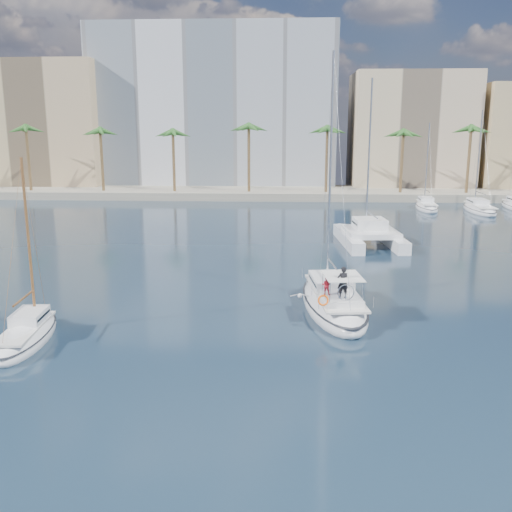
{
  "coord_description": "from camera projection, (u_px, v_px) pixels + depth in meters",
  "views": [
    {
      "loc": [
        0.5,
        -31.91,
        11.15
      ],
      "look_at": [
        -1.19,
        1.5,
        3.52
      ],
      "focal_mm": 40.0,
      "sensor_mm": 36.0,
      "label": 1
    }
  ],
  "objects": [
    {
      "name": "moored_yacht_b",
      "position": [
        479.0,
        212.0,
        76.09
      ],
      "size": [
        3.32,
        10.83,
        13.72
      ],
      "primitive_type": null,
      "rotation": [
        0.0,
        0.0,
        -0.02
      ],
      "color": "white",
      "rests_on": "ground"
    },
    {
      "name": "palm_centre",
      "position": [
        282.0,
        132.0,
        86.79
      ],
      "size": [
        3.6,
        3.6,
        12.3
      ],
      "color": "brown",
      "rests_on": "ground"
    },
    {
      "name": "moored_yacht_a",
      "position": [
        426.0,
        209.0,
        78.36
      ],
      "size": [
        3.37,
        9.52,
        11.9
      ],
      "primitive_type": null,
      "rotation": [
        0.0,
        0.0,
        -0.07
      ],
      "color": "white",
      "rests_on": "ground"
    },
    {
      "name": "catamaran",
      "position": [
        369.0,
        233.0,
        54.92
      ],
      "size": [
        6.05,
        10.92,
        15.59
      ],
      "rotation": [
        0.0,
        0.0,
        0.07
      ],
      "color": "white",
      "rests_on": "ground"
    },
    {
      "name": "building_tan_left",
      "position": [
        44.0,
        127.0,
        100.39
      ],
      "size": [
        22.0,
        14.0,
        22.0
      ],
      "primitive_type": "cube",
      "color": "tan",
      "rests_on": "ground"
    },
    {
      "name": "small_sloop",
      "position": [
        27.0,
        335.0,
        30.08
      ],
      "size": [
        2.8,
        7.24,
        10.17
      ],
      "rotation": [
        0.0,
        0.0,
        0.08
      ],
      "color": "white",
      "rests_on": "ground"
    },
    {
      "name": "palm_left",
      "position": [
        63.0,
        132.0,
        88.47
      ],
      "size": [
        3.6,
        3.6,
        12.3
      ],
      "color": "brown",
      "rests_on": "ground"
    },
    {
      "name": "building_modern",
      "position": [
        216.0,
        110.0,
        102.14
      ],
      "size": [
        42.0,
        16.0,
        28.0
      ],
      "primitive_type": "cube",
      "color": "silver",
      "rests_on": "ground"
    },
    {
      "name": "palm_right",
      "position": [
        510.0,
        132.0,
        85.12
      ],
      "size": [
        3.6,
        3.6,
        12.3
      ],
      "color": "brown",
      "rests_on": "ground"
    },
    {
      "name": "building_beige",
      "position": [
        410.0,
        133.0,
        98.43
      ],
      "size": [
        20.0,
        14.0,
        20.0
      ],
      "primitive_type": "cube",
      "color": "tan",
      "rests_on": "ground"
    },
    {
      "name": "main_sloop",
      "position": [
        333.0,
        302.0,
        35.36
      ],
      "size": [
        4.69,
        11.36,
        16.4
      ],
      "rotation": [
        0.0,
        0.0,
        0.11
      ],
      "color": "white",
      "rests_on": "ground"
    },
    {
      "name": "quay",
      "position": [
        282.0,
        193.0,
        92.84
      ],
      "size": [
        120.0,
        14.0,
        1.2
      ],
      "primitive_type": "cube",
      "color": "gray",
      "rests_on": "ground"
    },
    {
      "name": "ground",
      "position": [
        275.0,
        320.0,
        33.58
      ],
      "size": [
        160.0,
        160.0,
        0.0
      ],
      "primitive_type": "plane",
      "color": "black",
      "rests_on": "ground"
    },
    {
      "name": "seagull",
      "position": [
        300.0,
        296.0,
        35.36
      ],
      "size": [
        1.23,
        0.53,
        0.23
      ],
      "color": "silver",
      "rests_on": "ground"
    }
  ]
}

